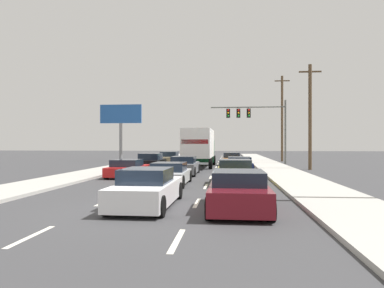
{
  "coord_description": "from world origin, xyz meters",
  "views": [
    {
      "loc": [
        2.83,
        -11.33,
        2.14
      ],
      "look_at": [
        -0.18,
        18.19,
        2.12
      ],
      "focal_mm": 33.51,
      "sensor_mm": 36.0,
      "label": 1
    }
  ],
  "objects_px": {
    "car_gray": "(184,166)",
    "utility_pole_far": "(282,117)",
    "car_white": "(147,189)",
    "car_yellow": "(235,173)",
    "car_navy": "(239,165)",
    "car_silver": "(169,174)",
    "car_red": "(128,169)",
    "car_orange": "(232,160)",
    "car_maroon": "(238,192)",
    "traffic_signal_mast": "(251,117)",
    "roadside_billboard": "(121,120)",
    "car_tan": "(169,159)",
    "utility_pole_mid": "(310,115)",
    "box_truck": "(200,145)",
    "car_black": "(151,162)"
  },
  "relations": [
    {
      "from": "car_tan",
      "to": "traffic_signal_mast",
      "type": "height_order",
      "value": "traffic_signal_mast"
    },
    {
      "from": "car_black",
      "to": "car_yellow",
      "type": "bearing_deg",
      "value": -55.2
    },
    {
      "from": "car_maroon",
      "to": "utility_pole_mid",
      "type": "xyz_separation_m",
      "value": [
        6.34,
        18.56,
        3.87
      ]
    },
    {
      "from": "box_truck",
      "to": "car_yellow",
      "type": "xyz_separation_m",
      "value": [
        2.96,
        -13.05,
        -1.4
      ]
    },
    {
      "from": "car_red",
      "to": "car_maroon",
      "type": "height_order",
      "value": "car_maroon"
    },
    {
      "from": "car_gray",
      "to": "utility_pole_mid",
      "type": "distance_m",
      "value": 11.85
    },
    {
      "from": "car_red",
      "to": "utility_pole_far",
      "type": "bearing_deg",
      "value": 59.47
    },
    {
      "from": "car_black",
      "to": "car_navy",
      "type": "bearing_deg",
      "value": -13.74
    },
    {
      "from": "car_gray",
      "to": "car_white",
      "type": "relative_size",
      "value": 0.94
    },
    {
      "from": "car_white",
      "to": "car_yellow",
      "type": "bearing_deg",
      "value": 67.11
    },
    {
      "from": "car_gray",
      "to": "car_silver",
      "type": "relative_size",
      "value": 1.03
    },
    {
      "from": "utility_pole_far",
      "to": "box_truck",
      "type": "bearing_deg",
      "value": -127.25
    },
    {
      "from": "car_white",
      "to": "car_maroon",
      "type": "height_order",
      "value": "car_white"
    },
    {
      "from": "car_silver",
      "to": "car_yellow",
      "type": "relative_size",
      "value": 0.94
    },
    {
      "from": "car_white",
      "to": "car_navy",
      "type": "height_order",
      "value": "car_white"
    },
    {
      "from": "car_black",
      "to": "car_maroon",
      "type": "xyz_separation_m",
      "value": [
        6.68,
        -17.35,
        -0.03
      ]
    },
    {
      "from": "box_truck",
      "to": "traffic_signal_mast",
      "type": "bearing_deg",
      "value": 52.16
    },
    {
      "from": "car_white",
      "to": "car_orange",
      "type": "bearing_deg",
      "value": 82.57
    },
    {
      "from": "car_black",
      "to": "utility_pole_far",
      "type": "distance_m",
      "value": 20.57
    },
    {
      "from": "car_gray",
      "to": "roadside_billboard",
      "type": "bearing_deg",
      "value": 119.38
    },
    {
      "from": "box_truck",
      "to": "roadside_billboard",
      "type": "height_order",
      "value": "roadside_billboard"
    },
    {
      "from": "utility_pole_mid",
      "to": "utility_pole_far",
      "type": "relative_size",
      "value": 0.83
    },
    {
      "from": "car_maroon",
      "to": "car_gray",
      "type": "bearing_deg",
      "value": 104.57
    },
    {
      "from": "traffic_signal_mast",
      "to": "car_silver",
      "type": "bearing_deg",
      "value": -105.0
    },
    {
      "from": "car_black",
      "to": "traffic_signal_mast",
      "type": "xyz_separation_m",
      "value": [
        8.74,
        9.84,
        4.4
      ]
    },
    {
      "from": "car_silver",
      "to": "car_yellow",
      "type": "height_order",
      "value": "car_yellow"
    },
    {
      "from": "car_yellow",
      "to": "car_silver",
      "type": "bearing_deg",
      "value": -165.89
    },
    {
      "from": "car_tan",
      "to": "car_silver",
      "type": "xyz_separation_m",
      "value": [
        2.94,
        -17.66,
        -0.07
      ]
    },
    {
      "from": "car_maroon",
      "to": "utility_pole_far",
      "type": "height_order",
      "value": "utility_pole_far"
    },
    {
      "from": "car_silver",
      "to": "car_maroon",
      "type": "bearing_deg",
      "value": -63.64
    },
    {
      "from": "car_orange",
      "to": "car_gray",
      "type": "bearing_deg",
      "value": -107.09
    },
    {
      "from": "car_tan",
      "to": "roadside_billboard",
      "type": "height_order",
      "value": "roadside_billboard"
    },
    {
      "from": "utility_pole_far",
      "to": "roadside_billboard",
      "type": "height_order",
      "value": "utility_pole_far"
    },
    {
      "from": "car_black",
      "to": "utility_pole_mid",
      "type": "bearing_deg",
      "value": 5.33
    },
    {
      "from": "car_silver",
      "to": "utility_pole_far",
      "type": "height_order",
      "value": "utility_pole_far"
    },
    {
      "from": "car_red",
      "to": "roadside_billboard",
      "type": "relative_size",
      "value": 0.63
    },
    {
      "from": "traffic_signal_mast",
      "to": "car_white",
      "type": "bearing_deg",
      "value": -100.83
    },
    {
      "from": "car_black",
      "to": "car_red",
      "type": "distance_m",
      "value": 6.51
    },
    {
      "from": "car_navy",
      "to": "car_yellow",
      "type": "bearing_deg",
      "value": -93.34
    },
    {
      "from": "car_gray",
      "to": "car_silver",
      "type": "height_order",
      "value": "car_gray"
    },
    {
      "from": "car_gray",
      "to": "utility_pole_far",
      "type": "xyz_separation_m",
      "value": [
        9.53,
        19.74,
        4.74
      ]
    },
    {
      "from": "car_red",
      "to": "car_gray",
      "type": "bearing_deg",
      "value": 32.3
    },
    {
      "from": "car_tan",
      "to": "car_navy",
      "type": "relative_size",
      "value": 1.05
    },
    {
      "from": "car_gray",
      "to": "car_navy",
      "type": "height_order",
      "value": "car_gray"
    },
    {
      "from": "car_red",
      "to": "box_truck",
      "type": "xyz_separation_m",
      "value": [
        3.81,
        9.91,
        1.47
      ]
    },
    {
      "from": "car_silver",
      "to": "traffic_signal_mast",
      "type": "relative_size",
      "value": 0.52
    },
    {
      "from": "car_silver",
      "to": "roadside_billboard",
      "type": "bearing_deg",
      "value": 112.64
    },
    {
      "from": "car_orange",
      "to": "utility_pole_mid",
      "type": "relative_size",
      "value": 0.53
    },
    {
      "from": "car_maroon",
      "to": "traffic_signal_mast",
      "type": "xyz_separation_m",
      "value": [
        2.06,
        27.19,
        4.43
      ]
    },
    {
      "from": "car_white",
      "to": "roadside_billboard",
      "type": "bearing_deg",
      "value": 108.7
    }
  ]
}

